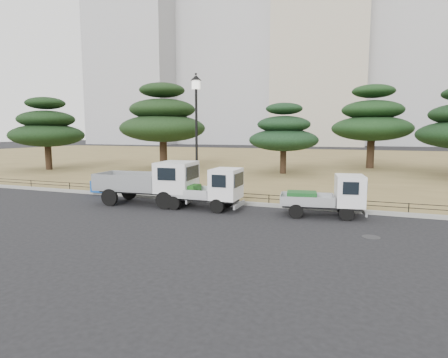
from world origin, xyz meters
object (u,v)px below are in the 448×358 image
at_px(truck_kei_front, 208,189).
at_px(truck_kei_rear, 329,196).
at_px(truck_large, 152,181).
at_px(tarp_pile, 106,185).
at_px(street_lamp, 196,116).

bearing_deg(truck_kei_front, truck_kei_rear, 2.93).
distance_m(truck_large, truck_kei_front, 2.97).
xyz_separation_m(truck_kei_rear, tarp_pile, (-12.25, 1.32, -0.36)).
bearing_deg(tarp_pile, truck_kei_rear, -6.17).
xyz_separation_m(truck_kei_front, truck_kei_rear, (5.29, 0.37, -0.06)).
distance_m(truck_large, street_lamp, 3.92).
distance_m(street_lamp, tarp_pile, 6.74).
xyz_separation_m(truck_kei_rear, street_lamp, (-6.67, 1.43, 3.43)).
bearing_deg(truck_kei_rear, truck_kei_front, 174.82).
bearing_deg(street_lamp, truck_kei_rear, -12.09).
relative_size(truck_kei_front, tarp_pile, 2.46).
distance_m(truck_large, truck_kei_rear, 8.26).
relative_size(truck_large, street_lamp, 0.81).
height_order(truck_kei_front, tarp_pile, truck_kei_front).
distance_m(truck_kei_rear, tarp_pile, 12.32).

